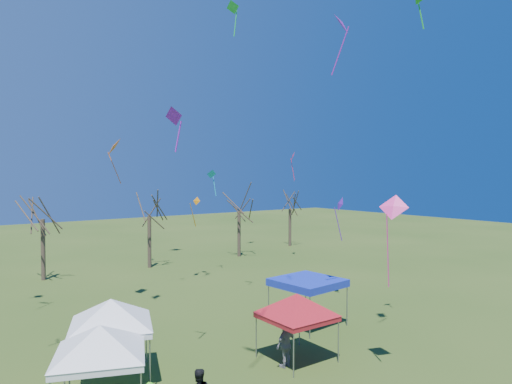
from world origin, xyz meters
The scene contains 18 objects.
tree_2 centered at (-2.37, 24.38, 6.29)m, with size 3.71×3.71×8.18m.
tree_3 centered at (6.03, 24.04, 6.08)m, with size 3.59×3.59×7.91m.
tree_4 centered at (15.36, 24.00, 6.06)m, with size 3.58×3.58×7.89m.
tree_5 centered at (23.72, 26.07, 5.73)m, with size 3.39×3.39×7.46m.
tent_white_west centered at (-5.16, 2.11, 2.80)m, with size 3.65×3.65×3.48m.
tent_white_mid centered at (-4.00, 4.44, 2.96)m, with size 3.90×3.90×3.67m.
tent_red centered at (3.04, 1.64, 2.68)m, with size 3.77×3.77×3.32m.
tent_blue centered at (6.56, 4.74, 2.26)m, with size 3.39×3.39×2.46m.
person_grey centered at (2.22, 1.40, 0.94)m, with size 1.10×0.46×1.87m, color slate.
kite_12 centered at (17.98, 19.03, 9.69)m, with size 0.85×0.93×2.73m.
kite_18 centered at (4.67, 8.95, 17.40)m, with size 0.82×0.95×2.06m.
kite_19 centered at (8.89, 18.41, 8.01)m, with size 0.85×0.60×2.13m.
kite_27 centered at (4.74, 0.75, 14.35)m, with size 1.34×1.22×2.75m.
kite_17 centered at (11.38, 7.00, 6.08)m, with size 0.75×0.99×2.81m.
kite_11 centered at (-0.60, 13.72, 9.61)m, with size 1.29×1.50×2.75m.
kite_22 centered at (7.12, 17.76, 5.87)m, with size 0.72×0.83×2.33m.
kite_5 centered at (4.65, -2.03, 6.67)m, with size 1.10×1.32×3.64m.
kite_1 centered at (-1.60, 3.77, 10.25)m, with size 0.70×0.89×1.85m.
Camera 1 is at (-9.83, -12.80, 7.89)m, focal length 32.00 mm.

